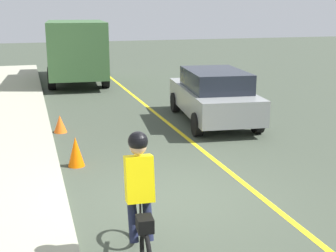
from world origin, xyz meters
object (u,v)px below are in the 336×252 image
Objects in this scene: traffic_cone_far at (60,124)px; traffic_cone_near at (76,152)px; patrol_sedan at (213,95)px; box_truck_background at (76,48)px; cyclist_lead at (139,199)px.

traffic_cone_near is at bearing -177.64° from traffic_cone_far.
patrol_sedan is 5.23m from traffic_cone_near.
patrol_sedan is 6.97× the size of traffic_cone_near.
traffic_cone_far is at bearing 2.36° from traffic_cone_near.
traffic_cone_near is at bearing 178.00° from box_truck_background.
box_truck_background is (8.91, 3.05, 0.73)m from patrol_sedan.
patrol_sedan is (6.96, -3.97, -0.09)m from cyclist_lead.
cyclist_lead is at bearing 157.02° from patrol_sedan.
traffic_cone_near is (4.15, 0.41, -0.58)m from cyclist_lead.
patrol_sedan is at bearing -91.52° from traffic_cone_far.
cyclist_lead is at bearing -175.71° from traffic_cone_far.
traffic_cone_near is 2.93m from traffic_cone_far.
traffic_cone_near is (-2.81, 4.38, -0.50)m from patrol_sedan.
traffic_cone_far is at bearing 95.20° from patrol_sedan.
patrol_sedan is 9.44× the size of traffic_cone_far.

